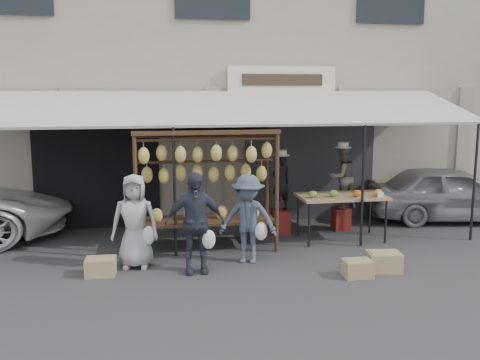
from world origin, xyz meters
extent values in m
plane|color=#2D2D30|center=(0.00, 0.00, 0.00)|extent=(90.00, 90.00, 0.00)
cube|color=#A79B88|center=(0.00, 6.50, 3.50)|extent=(24.00, 6.00, 7.00)
cube|color=#232328|center=(2.20, 3.46, 1.25)|extent=(3.00, 0.10, 2.50)
cube|color=black|center=(-2.50, 3.46, 1.25)|extent=(2.60, 0.10, 2.50)
cube|color=silver|center=(1.50, 3.40, 3.15)|extent=(2.40, 0.10, 0.60)
cube|color=beige|center=(0.00, 2.30, 2.60)|extent=(10.00, 2.34, 0.63)
cylinder|color=black|center=(-1.00, 1.15, 1.15)|extent=(0.05, 0.05, 2.30)
cylinder|color=black|center=(2.50, 1.15, 1.15)|extent=(0.05, 0.05, 2.30)
cylinder|color=black|center=(4.80, 1.15, 1.15)|extent=(0.05, 0.05, 2.30)
cylinder|color=#492F1D|center=(-1.67, 1.09, 1.10)|extent=(0.07, 0.07, 2.20)
cylinder|color=#492F1D|center=(0.83, 1.09, 1.10)|extent=(0.07, 0.07, 2.20)
cylinder|color=#492F1D|center=(-1.67, 1.89, 1.10)|extent=(0.07, 0.07, 2.20)
cylinder|color=#492F1D|center=(0.83, 1.89, 1.10)|extent=(0.07, 0.07, 2.20)
cube|color=#492F1D|center=(-0.42, 1.49, 2.20)|extent=(2.60, 0.90, 0.07)
cylinder|color=#492F1D|center=(-0.42, 1.14, 2.08)|extent=(2.50, 0.05, 0.05)
cylinder|color=#492F1D|center=(-0.42, 1.84, 2.08)|extent=(2.50, 0.05, 0.05)
cylinder|color=#492F1D|center=(-0.42, 1.49, 1.65)|extent=(2.50, 0.05, 0.05)
cube|color=#492F1D|center=(-0.42, 1.49, 0.55)|extent=(2.50, 0.80, 0.05)
ellipsoid|color=#E0BF58|center=(-1.52, 1.14, 1.82)|extent=(0.20, 0.18, 0.30)
ellipsoid|color=#E0BF58|center=(-1.20, 1.29, 1.85)|extent=(0.20, 0.18, 0.30)
ellipsoid|color=#E0BF58|center=(-0.89, 1.14, 1.82)|extent=(0.20, 0.18, 0.30)
ellipsoid|color=#E0BF58|center=(-0.57, 1.29, 1.80)|extent=(0.20, 0.18, 0.30)
ellipsoid|color=#E0BF58|center=(-0.26, 1.14, 1.84)|extent=(0.20, 0.18, 0.30)
ellipsoid|color=#E0BF58|center=(0.06, 1.29, 1.81)|extent=(0.20, 0.18, 0.30)
ellipsoid|color=#E0BF58|center=(0.37, 1.14, 1.80)|extent=(0.20, 0.18, 0.30)
ellipsoid|color=#E0BF58|center=(0.68, 1.29, 1.85)|extent=(0.20, 0.18, 0.30)
ellipsoid|color=#E0BF58|center=(-1.47, 1.49, 1.43)|extent=(0.20, 0.18, 0.30)
ellipsoid|color=#E0BF58|center=(-1.17, 1.49, 1.40)|extent=(0.20, 0.18, 0.30)
ellipsoid|color=#E0BF58|center=(-0.87, 1.49, 1.44)|extent=(0.20, 0.18, 0.30)
ellipsoid|color=#E0BF58|center=(-0.57, 1.49, 1.45)|extent=(0.20, 0.18, 0.30)
ellipsoid|color=#E0BF58|center=(-0.27, 1.49, 1.40)|extent=(0.20, 0.18, 0.30)
ellipsoid|color=#E0BF58|center=(0.03, 1.49, 1.42)|extent=(0.20, 0.18, 0.30)
ellipsoid|color=#E0BF58|center=(0.33, 1.49, 1.44)|extent=(0.20, 0.18, 0.30)
ellipsoid|color=#E0BF58|center=(0.63, 1.49, 1.39)|extent=(0.20, 0.18, 0.30)
cube|color=tan|center=(2.28, 1.63, 0.88)|extent=(1.70, 0.90, 0.05)
cylinder|color=black|center=(1.51, 1.26, 0.42)|extent=(0.04, 0.04, 0.85)
cylinder|color=black|center=(3.05, 1.26, 0.42)|extent=(0.04, 0.04, 0.85)
cylinder|color=black|center=(1.51, 2.00, 0.42)|extent=(0.04, 0.04, 0.85)
cylinder|color=black|center=(3.05, 2.00, 0.42)|extent=(0.04, 0.04, 0.85)
ellipsoid|color=#598C33|center=(1.64, 1.47, 0.97)|extent=(0.18, 0.14, 0.14)
ellipsoid|color=#598C33|center=(2.06, 1.49, 0.97)|extent=(0.18, 0.14, 0.14)
ellipsoid|color=#B25919|center=(2.49, 1.40, 0.97)|extent=(0.18, 0.14, 0.14)
ellipsoid|color=orange|center=(2.92, 1.39, 0.97)|extent=(0.18, 0.14, 0.14)
imported|color=black|center=(1.22, 2.28, 1.08)|extent=(0.50, 0.41, 1.17)
imported|color=#655C58|center=(2.57, 2.38, 1.13)|extent=(0.75, 0.65, 1.31)
imported|color=#A2A2A2|center=(-1.69, 0.65, 0.79)|extent=(0.83, 0.59, 1.57)
imported|color=#303744|center=(-0.74, 0.23, 0.83)|extent=(0.98, 0.42, 1.65)
imported|color=#404C5E|center=(0.20, 0.58, 0.76)|extent=(1.12, 0.87, 1.52)
cube|color=maroon|center=(1.22, 2.28, 0.25)|extent=(0.41, 0.41, 0.49)
cube|color=maroon|center=(2.57, 2.38, 0.24)|extent=(0.34, 0.34, 0.47)
cube|color=tan|center=(1.78, -0.45, 0.13)|extent=(0.46, 0.35, 0.27)
cube|color=tan|center=(2.30, -0.27, 0.16)|extent=(0.57, 0.47, 0.31)
cube|color=tan|center=(-2.24, 0.34, 0.14)|extent=(0.49, 0.38, 0.28)
imported|color=gray|center=(5.29, 2.71, 0.63)|extent=(3.91, 2.14, 1.26)
camera|label=1|loc=(-1.50, -8.11, 2.92)|focal=40.00mm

